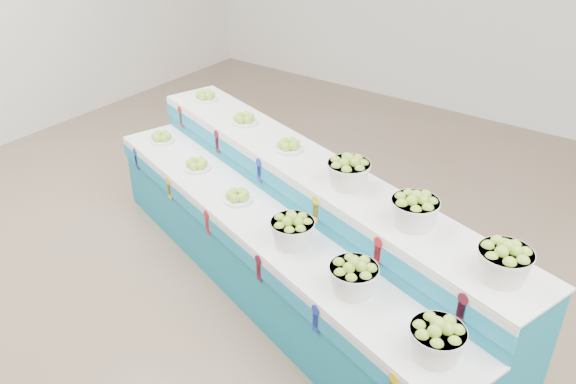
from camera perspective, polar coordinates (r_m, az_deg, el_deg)
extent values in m
plane|color=brown|center=(4.26, 1.66, -16.64)|extent=(10.00, 10.00, 0.00)
cylinder|color=white|center=(5.69, -12.19, 5.27)|extent=(0.29, 0.29, 0.10)
cylinder|color=white|center=(5.12, -8.86, 2.71)|extent=(0.29, 0.29, 0.10)
cylinder|color=white|center=(4.61, -4.93, -0.33)|extent=(0.29, 0.29, 0.10)
cylinder|color=white|center=(5.77, -8.03, 9.27)|extent=(0.29, 0.29, 0.10)
cylinder|color=white|center=(5.22, -4.30, 7.16)|extent=(0.29, 0.29, 0.10)
cylinder|color=white|center=(4.72, 0.04, 4.64)|extent=(0.29, 0.29, 0.10)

